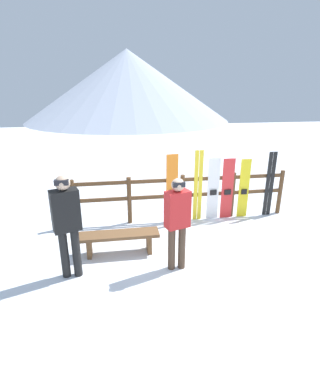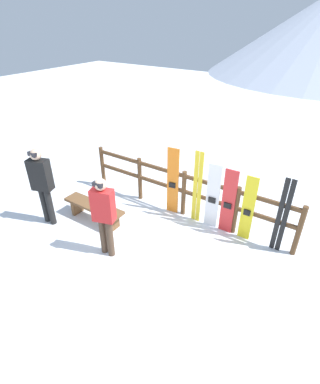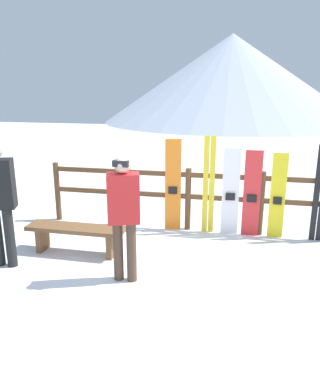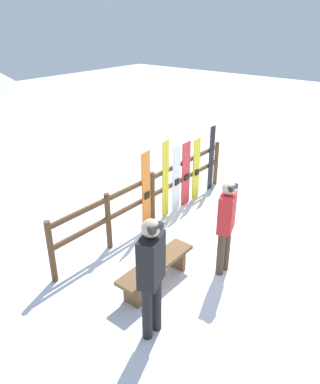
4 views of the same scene
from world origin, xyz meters
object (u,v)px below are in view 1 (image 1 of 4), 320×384
ski_pair_black (270,184)px  snowboard_yellow (244,189)px  bench (119,238)px  snowboard_red (227,189)px  person_black (67,220)px  snowboard_orange (172,189)px  ski_pair_yellow (198,186)px  snowboard_white (213,189)px  person_red (177,218)px

ski_pair_black → snowboard_yellow: bearing=-179.7°
bench → snowboard_red: 2.88m
person_black → ski_pair_black: 4.78m
bench → person_black: person_black is taller
snowboard_orange → snowboard_yellow: size_ratio=1.12×
snowboard_orange → ski_pair_yellow: size_ratio=0.96×
person_black → snowboard_red: size_ratio=1.20×
ski_pair_yellow → snowboard_white: 0.38m
snowboard_white → snowboard_red: bearing=-0.0°
person_black → ski_pair_black: (4.40, 1.85, -0.24)m
snowboard_white → ski_pair_black: size_ratio=0.94×
person_red → snowboard_yellow: bearing=43.4°
person_black → snowboard_yellow: size_ratio=1.23×
snowboard_red → snowboard_yellow: snowboard_red is taller
bench → snowboard_yellow: (2.96, 1.26, 0.38)m
snowboard_white → snowboard_red: (0.35, -0.00, -0.01)m
person_red → ski_pair_black: person_red is taller
person_red → snowboard_red: person_red is taller
snowboard_yellow → snowboard_red: bearing=180.0°
snowboard_orange → snowboard_red: size_ratio=1.10×
bench → snowboard_yellow: bearing=23.1°
ski_pair_yellow → snowboard_red: bearing=-0.3°
snowboard_orange → snowboard_red: bearing=-0.0°
snowboard_white → snowboard_yellow: size_ratio=1.04×
bench → snowboard_red: size_ratio=1.02×
snowboard_red → person_red: bearing=-130.2°
ski_pair_yellow → snowboard_white: ski_pair_yellow is taller
bench → person_red: bearing=-33.4°
bench → snowboard_red: bearing=26.3°
bench → person_red: size_ratio=0.91×
person_red → snowboard_yellow: person_red is taller
ski_pair_yellow → snowboard_yellow: size_ratio=1.17×
person_black → snowboard_yellow: bearing=26.2°
snowboard_yellow → snowboard_white: bearing=180.0°
ski_pair_yellow → snowboard_red: ski_pair_yellow is taller
person_red → snowboard_yellow: 2.77m
bench → person_red: 1.31m
bench → snowboard_orange: 1.83m
bench → snowboard_white: 2.58m
person_black → snowboard_orange: 2.76m
person_black → snowboard_white: (3.01, 1.85, -0.29)m
person_black → snowboard_yellow: 4.20m
snowboard_white → person_red: bearing=-123.5°
person_black → ski_pair_black: size_ratio=1.11×
person_red → ski_pair_black: size_ratio=1.04×
snowboard_white → ski_pair_black: (1.39, 0.00, 0.05)m
snowboard_red → bench: bearing=-153.7°
person_red → person_black: bearing=178.4°
person_red → snowboard_red: (1.60, 1.89, -0.24)m
snowboard_orange → snowboard_red: (1.32, -0.00, -0.07)m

